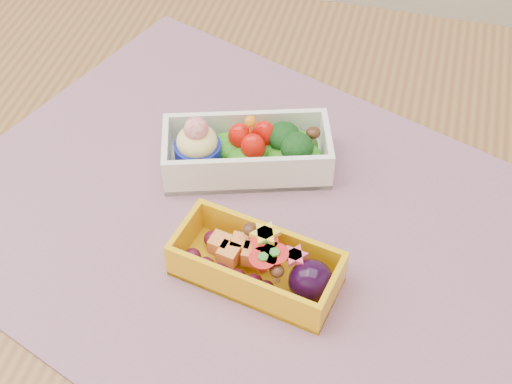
% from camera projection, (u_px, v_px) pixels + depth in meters
% --- Properties ---
extents(table, '(1.20, 0.80, 0.75)m').
position_uv_depth(table, '(252.00, 289.00, 0.76)').
color(table, brown).
rests_on(table, ground).
extents(placemat, '(0.68, 0.60, 0.00)m').
position_uv_depth(placemat, '(247.00, 221.00, 0.70)').
color(placemat, gray).
rests_on(placemat, table).
extents(bento_white, '(0.18, 0.12, 0.07)m').
position_uv_depth(bento_white, '(246.00, 151.00, 0.73)').
color(bento_white, white).
rests_on(bento_white, placemat).
extents(bento_yellow, '(0.16, 0.09, 0.05)m').
position_uv_depth(bento_yellow, '(260.00, 264.00, 0.63)').
color(bento_yellow, '#EEAB0C').
rests_on(bento_yellow, placemat).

